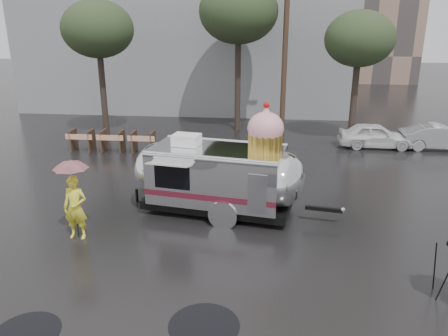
# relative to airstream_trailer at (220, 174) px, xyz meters

# --- Properties ---
(ground) EXTENTS (120.00, 120.00, 0.00)m
(ground) POSITION_rel_airstream_trailer_xyz_m (-0.35, -3.61, -1.31)
(ground) COLOR black
(ground) RESTS_ON ground
(puddles) EXTENTS (5.91, 9.51, 0.01)m
(puddles) POSITION_rel_airstream_trailer_xyz_m (0.00, -1.28, -1.31)
(puddles) COLOR black
(puddles) RESTS_ON ground
(grey_building) EXTENTS (22.00, 12.00, 13.00)m
(grey_building) POSITION_rel_airstream_trailer_xyz_m (-4.35, 20.39, 5.19)
(grey_building) COLOR slate
(grey_building) RESTS_ON ground
(utility_pole) EXTENTS (1.60, 0.28, 9.00)m
(utility_pole) POSITION_rel_airstream_trailer_xyz_m (2.15, 10.39, 3.31)
(utility_pole) COLOR #473323
(utility_pole) RESTS_ON ground
(tree_left) EXTENTS (3.64, 3.64, 6.95)m
(tree_left) POSITION_rel_airstream_trailer_xyz_m (-7.35, 9.39, 4.17)
(tree_left) COLOR #382D26
(tree_left) RESTS_ON ground
(tree_mid) EXTENTS (4.20, 4.20, 8.03)m
(tree_mid) POSITION_rel_airstream_trailer_xyz_m (-0.35, 11.39, 5.03)
(tree_mid) COLOR #382D26
(tree_mid) RESTS_ON ground
(tree_right) EXTENTS (3.36, 3.36, 6.42)m
(tree_right) POSITION_rel_airstream_trailer_xyz_m (5.65, 9.39, 3.74)
(tree_right) COLOR #382D26
(tree_right) RESTS_ON ground
(barricade_row) EXTENTS (4.30, 0.80, 1.00)m
(barricade_row) POSITION_rel_airstream_trailer_xyz_m (-5.90, 6.36, -0.79)
(barricade_row) COLOR #473323
(barricade_row) RESTS_ON ground
(airstream_trailer) EXTENTS (6.88, 3.02, 3.74)m
(airstream_trailer) POSITION_rel_airstream_trailer_xyz_m (0.00, 0.00, 0.00)
(airstream_trailer) COLOR silver
(airstream_trailer) RESTS_ON ground
(person_left) EXTENTS (0.67, 0.45, 1.86)m
(person_left) POSITION_rel_airstream_trailer_xyz_m (-3.86, -2.22, -0.38)
(person_left) COLOR yellow
(person_left) RESTS_ON ground
(umbrella_pink) EXTENTS (1.17, 1.17, 2.34)m
(umbrella_pink) POSITION_rel_airstream_trailer_xyz_m (-3.86, -2.22, 0.63)
(umbrella_pink) COLOR #D0828C
(umbrella_pink) RESTS_ON ground
(tripod) EXTENTS (0.56, 0.54, 1.37)m
(tripod) POSITION_rel_airstream_trailer_xyz_m (5.52, -4.03, -0.53)
(tripod) COLOR black
(tripod) RESTS_ON ground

